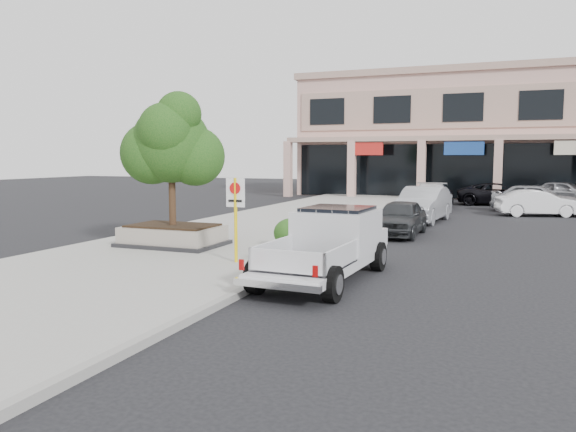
{
  "coord_description": "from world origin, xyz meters",
  "views": [
    {
      "loc": [
        3.8,
        -12.77,
        3.0
      ],
      "look_at": [
        -1.86,
        1.5,
        1.39
      ],
      "focal_mm": 35.0,
      "sensor_mm": 36.0,
      "label": 1
    }
  ],
  "objects_px": {
    "curb_car_a": "(400,218)",
    "lot_car_a": "(536,198)",
    "planter_tree": "(177,144)",
    "curb_car_c": "(431,197)",
    "planter": "(173,235)",
    "pickup_truck": "(324,246)",
    "lot_car_d": "(498,194)",
    "lot_car_b": "(538,203)",
    "lot_car_e": "(565,192)",
    "curb_car_d": "(434,196)",
    "no_parking_sign": "(236,208)",
    "curb_car_b": "(423,204)"
  },
  "relations": [
    {
      "from": "curb_car_a",
      "to": "lot_car_a",
      "type": "distance_m",
      "value": 13.02
    },
    {
      "from": "planter_tree",
      "to": "curb_car_c",
      "type": "relative_size",
      "value": 0.77
    },
    {
      "from": "planter",
      "to": "curb_car_c",
      "type": "height_order",
      "value": "curb_car_c"
    },
    {
      "from": "pickup_truck",
      "to": "lot_car_a",
      "type": "distance_m",
      "value": 21.35
    },
    {
      "from": "curb_car_a",
      "to": "lot_car_a",
      "type": "xyz_separation_m",
      "value": [
        5.21,
        11.93,
        0.1
      ]
    },
    {
      "from": "pickup_truck",
      "to": "curb_car_a",
      "type": "relative_size",
      "value": 1.37
    },
    {
      "from": "lot_car_d",
      "to": "lot_car_a",
      "type": "bearing_deg",
      "value": -159.21
    },
    {
      "from": "pickup_truck",
      "to": "lot_car_a",
      "type": "relative_size",
      "value": 1.2
    },
    {
      "from": "lot_car_b",
      "to": "lot_car_e",
      "type": "relative_size",
      "value": 0.92
    },
    {
      "from": "curb_car_d",
      "to": "lot_car_d",
      "type": "relative_size",
      "value": 0.96
    },
    {
      "from": "lot_car_b",
      "to": "planter",
      "type": "bearing_deg",
      "value": 128.83
    },
    {
      "from": "curb_car_d",
      "to": "no_parking_sign",
      "type": "bearing_deg",
      "value": -101.59
    },
    {
      "from": "curb_car_b",
      "to": "curb_car_d",
      "type": "xyz_separation_m",
      "value": [
        -0.5,
        8.25,
        -0.15
      ]
    },
    {
      "from": "planter",
      "to": "curb_car_c",
      "type": "xyz_separation_m",
      "value": [
        5.92,
        17.41,
        0.28
      ]
    },
    {
      "from": "lot_car_a",
      "to": "lot_car_d",
      "type": "relative_size",
      "value": 0.92
    },
    {
      "from": "curb_car_d",
      "to": "lot_car_d",
      "type": "distance_m",
      "value": 4.52
    },
    {
      "from": "planter",
      "to": "no_parking_sign",
      "type": "bearing_deg",
      "value": -30.04
    },
    {
      "from": "planter_tree",
      "to": "lot_car_e",
      "type": "bearing_deg",
      "value": 61.84
    },
    {
      "from": "curb_car_c",
      "to": "lot_car_b",
      "type": "height_order",
      "value": "curb_car_c"
    },
    {
      "from": "lot_car_e",
      "to": "curb_car_d",
      "type": "bearing_deg",
      "value": 148.68
    },
    {
      "from": "curb_car_d",
      "to": "lot_car_e",
      "type": "height_order",
      "value": "lot_car_e"
    },
    {
      "from": "curb_car_a",
      "to": "curb_car_b",
      "type": "height_order",
      "value": "curb_car_b"
    },
    {
      "from": "curb_car_c",
      "to": "lot_car_a",
      "type": "relative_size",
      "value": 1.13
    },
    {
      "from": "curb_car_a",
      "to": "curb_car_c",
      "type": "height_order",
      "value": "curb_car_c"
    },
    {
      "from": "planter",
      "to": "lot_car_a",
      "type": "relative_size",
      "value": 0.69
    },
    {
      "from": "curb_car_a",
      "to": "lot_car_d",
      "type": "relative_size",
      "value": 0.81
    },
    {
      "from": "pickup_truck",
      "to": "lot_car_e",
      "type": "relative_size",
      "value": 1.27
    },
    {
      "from": "planter",
      "to": "curb_car_c",
      "type": "bearing_deg",
      "value": 71.23
    },
    {
      "from": "lot_car_a",
      "to": "lot_car_e",
      "type": "height_order",
      "value": "lot_car_a"
    },
    {
      "from": "pickup_truck",
      "to": "curb_car_b",
      "type": "relative_size",
      "value": 1.12
    },
    {
      "from": "no_parking_sign",
      "to": "lot_car_d",
      "type": "height_order",
      "value": "no_parking_sign"
    },
    {
      "from": "lot_car_a",
      "to": "curb_car_b",
      "type": "bearing_deg",
      "value": 152.44
    },
    {
      "from": "no_parking_sign",
      "to": "planter",
      "type": "bearing_deg",
      "value": 149.96
    },
    {
      "from": "curb_car_c",
      "to": "lot_car_e",
      "type": "bearing_deg",
      "value": 39.53
    },
    {
      "from": "planter_tree",
      "to": "curb_car_b",
      "type": "xyz_separation_m",
      "value": [
        6.24,
        10.89,
        -2.6
      ]
    },
    {
      "from": "no_parking_sign",
      "to": "curb_car_b",
      "type": "relative_size",
      "value": 0.46
    },
    {
      "from": "no_parking_sign",
      "to": "pickup_truck",
      "type": "relative_size",
      "value": 0.42
    },
    {
      "from": "planter_tree",
      "to": "lot_car_d",
      "type": "relative_size",
      "value": 0.8
    },
    {
      "from": "curb_car_d",
      "to": "lot_car_e",
      "type": "xyz_separation_m",
      "value": [
        7.56,
        5.71,
        0.08
      ]
    },
    {
      "from": "planter",
      "to": "no_parking_sign",
      "type": "relative_size",
      "value": 1.39
    },
    {
      "from": "pickup_truck",
      "to": "lot_car_d",
      "type": "xyz_separation_m",
      "value": [
        3.47,
        24.65,
        -0.17
      ]
    },
    {
      "from": "planter",
      "to": "curb_car_b",
      "type": "distance_m",
      "value": 12.76
    },
    {
      "from": "curb_car_b",
      "to": "lot_car_a",
      "type": "distance_m",
      "value": 8.65
    },
    {
      "from": "no_parking_sign",
      "to": "planter_tree",
      "type": "bearing_deg",
      "value": 146.87
    },
    {
      "from": "curb_car_c",
      "to": "curb_car_d",
      "type": "distance_m",
      "value": 1.89
    },
    {
      "from": "curb_car_a",
      "to": "curb_car_d",
      "type": "xyz_separation_m",
      "value": [
        -0.36,
        13.17,
        -0.02
      ]
    },
    {
      "from": "lot_car_e",
      "to": "curb_car_c",
      "type": "bearing_deg",
      "value": 156.92
    },
    {
      "from": "pickup_truck",
      "to": "lot_car_b",
      "type": "relative_size",
      "value": 1.37
    },
    {
      "from": "planter_tree",
      "to": "pickup_truck",
      "type": "relative_size",
      "value": 0.72
    },
    {
      "from": "pickup_truck",
      "to": "curb_car_b",
      "type": "height_order",
      "value": "pickup_truck"
    }
  ]
}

